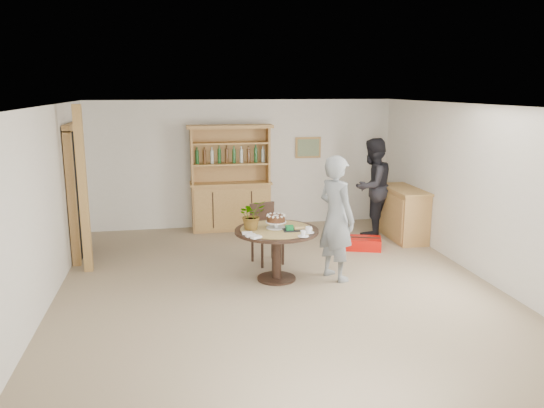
{
  "coord_description": "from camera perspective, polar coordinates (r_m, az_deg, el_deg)",
  "views": [
    {
      "loc": [
        -1.36,
        -6.85,
        2.73
      ],
      "look_at": [
        0.04,
        0.65,
        1.05
      ],
      "focal_mm": 35.0,
      "sensor_mm": 36.0,
      "label": 1
    }
  ],
  "objects": [
    {
      "name": "flower_vase",
      "position": [
        7.5,
        -2.2,
        -1.17
      ],
      "size": [
        0.47,
        0.44,
        0.42
      ],
      "primitive_type": "imported",
      "rotation": [
        0.0,
        0.0,
        0.35
      ],
      "color": "#3F7233",
      "rests_on": "dining_table"
    },
    {
      "name": "dining_table",
      "position": [
        7.6,
        0.49,
        -3.82
      ],
      "size": [
        1.2,
        1.2,
        0.76
      ],
      "color": "black",
      "rests_on": "ground"
    },
    {
      "name": "coffee_cup_b",
      "position": [
        7.19,
        3.38,
        -3.24
      ],
      "size": [
        0.15,
        0.15,
        0.08
      ],
      "color": "white",
      "rests_on": "dining_table"
    },
    {
      "name": "sideboard",
      "position": [
        10.01,
        13.94,
        -0.98
      ],
      "size": [
        0.54,
        1.26,
        0.94
      ],
      "color": "tan",
      "rests_on": "ground"
    },
    {
      "name": "doorway",
      "position": [
        9.13,
        -20.3,
        1.4
      ],
      "size": [
        0.13,
        1.1,
        2.18
      ],
      "color": "black",
      "rests_on": "ground"
    },
    {
      "name": "pine_post",
      "position": [
        8.29,
        -19.67,
        1.41
      ],
      "size": [
        0.12,
        0.12,
        2.5
      ],
      "primitive_type": "cube",
      "color": "tan",
      "rests_on": "ground"
    },
    {
      "name": "birthday_cake",
      "position": [
        7.58,
        0.43,
        -1.7
      ],
      "size": [
        0.3,
        0.3,
        0.2
      ],
      "color": "white",
      "rests_on": "dining_table"
    },
    {
      "name": "dining_chair",
      "position": [
        8.4,
        -0.74,
        -2.73
      ],
      "size": [
        0.52,
        0.52,
        0.95
      ],
      "rotation": [
        0.0,
        0.0,
        0.29
      ],
      "color": "black",
      "rests_on": "ground"
    },
    {
      "name": "napkins",
      "position": [
        7.19,
        -2.24,
        -3.37
      ],
      "size": [
        0.24,
        0.33,
        0.03
      ],
      "color": "white",
      "rests_on": "dining_table"
    },
    {
      "name": "red_suitcase",
      "position": [
        9.3,
        9.77,
        -4.18
      ],
      "size": [
        0.7,
        0.57,
        0.21
      ],
      "rotation": [
        0.0,
        0.0,
        -0.33
      ],
      "color": "red",
      "rests_on": "ground"
    },
    {
      "name": "gift_tray",
      "position": [
        7.48,
        2.29,
        -2.67
      ],
      "size": [
        0.3,
        0.2,
        0.08
      ],
      "color": "black",
      "rests_on": "dining_table"
    },
    {
      "name": "coffee_cup_a",
      "position": [
        7.37,
        3.97,
        -2.8
      ],
      "size": [
        0.15,
        0.15,
        0.09
      ],
      "color": "white",
      "rests_on": "dining_table"
    },
    {
      "name": "room_shell",
      "position": [
        7.06,
        0.7,
        4.36
      ],
      "size": [
        6.04,
        7.04,
        2.52
      ],
      "color": "white",
      "rests_on": "ground"
    },
    {
      "name": "teen_boy",
      "position": [
        7.63,
        6.92,
        -1.51
      ],
      "size": [
        0.67,
        0.78,
        1.81
      ],
      "primitive_type": "imported",
      "rotation": [
        0.0,
        0.0,
        2.0
      ],
      "color": "slate",
      "rests_on": "ground"
    },
    {
      "name": "hutch",
      "position": [
        10.35,
        -4.46,
        1.01
      ],
      "size": [
        1.62,
        0.54,
        2.04
      ],
      "color": "tan",
      "rests_on": "ground"
    },
    {
      "name": "adult_person",
      "position": [
        10.11,
        10.73,
        1.84
      ],
      "size": [
        1.12,
        1.07,
        1.82
      ],
      "primitive_type": "imported",
      "rotation": [
        0.0,
        0.0,
        3.73
      ],
      "color": "black",
      "rests_on": "ground"
    },
    {
      "name": "ground",
      "position": [
        7.5,
        0.65,
        -8.94
      ],
      "size": [
        7.0,
        7.0,
        0.0
      ],
      "primitive_type": "plane",
      "color": "tan",
      "rests_on": "ground"
    }
  ]
}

